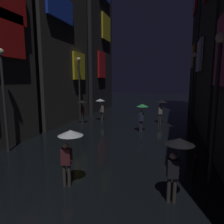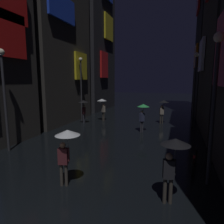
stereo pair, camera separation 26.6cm
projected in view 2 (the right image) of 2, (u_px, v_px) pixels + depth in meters
name	position (u px, v px, depth m)	size (l,w,h in m)	color
building_left_far	(92.00, 35.00, 26.19)	(4.25, 7.64, 19.38)	#232328
pedestrian_midstreet_left_black	(84.00, 105.00, 17.86)	(0.90, 0.90, 2.12)	#2D2D38
pedestrian_foreground_right_clear	(66.00, 142.00, 7.17)	(0.90, 0.90, 2.12)	#38332D
pedestrian_foreground_left_clear	(102.00, 104.00, 19.13)	(0.90, 0.90, 2.12)	#38332D
pedestrian_midstreet_centre_black	(163.00, 105.00, 17.82)	(0.90, 0.90, 2.12)	#38332D
pedestrian_far_right_black	(173.00, 153.00, 6.11)	(0.90, 0.90, 2.12)	#38332D
pedestrian_near_crossing_green	(143.00, 110.00, 14.86)	(0.90, 0.90, 2.12)	#2D2D38
bicycle_parked_at_storefront	(194.00, 161.00, 8.65)	(0.36, 1.80, 0.96)	black
streetlamp_right_far	(195.00, 82.00, 16.35)	(0.36, 0.36, 6.09)	#2D2D33
streetlamp_left_far	(81.00, 82.00, 18.79)	(0.36, 0.36, 5.97)	#2D2D33
streetlamp_right_near	(215.00, 93.00, 6.99)	(0.36, 0.36, 5.48)	#2D2D33
streetlamp_left_near	(4.00, 89.00, 10.56)	(0.36, 0.36, 5.49)	#2D2D33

